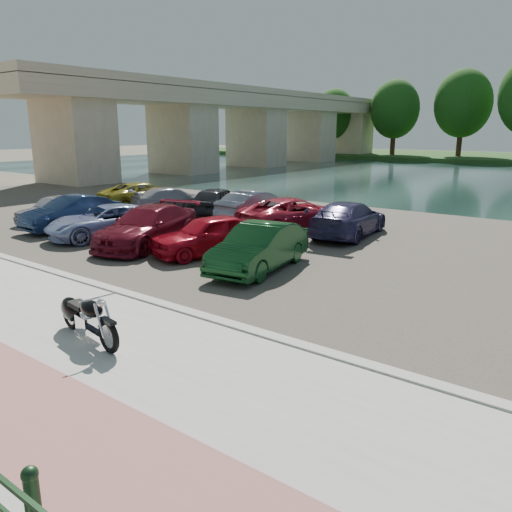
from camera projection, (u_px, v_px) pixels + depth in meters
The scene contains 19 objects.
ground at pixel (115, 343), 10.21m from camera, with size 200.00×200.00×0.00m, color #595447.
promenade at pixel (72, 358), 9.43m from camera, with size 60.00×6.00×0.10m, color #A9A79F.
kerb at pixel (184, 312), 11.74m from camera, with size 60.00×0.30×0.14m, color #A9A79F.
parking_lot at pixel (355, 245), 18.72m from camera, with size 60.00×18.00×0.04m, color #413C34.
river at pixel (512, 182), 41.17m from camera, with size 120.00×40.00×0.00m, color #192D2C.
bridge at pixel (251, 118), 56.92m from camera, with size 7.00×56.00×8.55m.
motorcycle at pixel (84, 316), 10.15m from camera, with size 2.32×0.79×1.05m.
car_0 at pixel (54, 208), 23.20m from camera, with size 1.50×3.72×1.27m, color #9B9DA6.
car_1 at pixel (72, 213), 21.50m from camera, with size 1.50×4.31×1.42m, color #152644.
car_2 at pixel (106, 222), 19.78m from camera, with size 2.15×4.67×1.30m, color #8392BF.
car_3 at pixel (148, 226), 18.39m from camera, with size 2.03×5.00×1.45m, color maroon.
car_4 at pixel (209, 235), 17.11m from camera, with size 1.62×4.02×1.37m, color #AE0B1D.
car_5 at pixel (259, 247), 15.23m from camera, with size 1.49×4.28×1.41m, color #103C19.
car_6 at pixel (145, 194), 27.74m from camera, with size 2.26×4.91×1.36m, color olive.
car_7 at pixel (173, 200), 26.06m from camera, with size 1.77×4.37×1.27m, color gray.
car_8 at pixel (217, 201), 25.07m from camera, with size 1.69×4.19×1.43m, color black.
car_9 at pixel (256, 205), 23.67m from camera, with size 1.48×4.25×1.40m, color slate.
car_10 at pixel (294, 214), 21.29m from camera, with size 2.31×5.01×1.39m, color #A71B2F.
car_11 at pixel (348, 219), 20.10m from camera, with size 1.97×4.84×1.40m, color #2C284F.
Camera 1 is at (8.00, -5.81, 4.25)m, focal length 35.00 mm.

